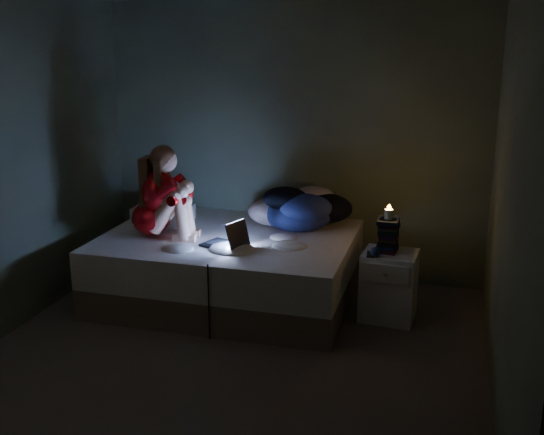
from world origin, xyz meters
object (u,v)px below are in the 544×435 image
at_px(laptop, 224,232).
at_px(phone, 372,255).
at_px(nightstand, 389,286).
at_px(candle, 389,216).
at_px(woman, 150,191).
at_px(bed, 229,267).

relative_size(laptop, phone, 2.50).
relative_size(nightstand, candle, 7.10).
height_order(woman, laptop, woman).
relative_size(woman, laptop, 2.29).
relative_size(bed, laptop, 6.06).
bearing_deg(candle, nightstand, -52.53).
relative_size(laptop, candle, 4.38).
xyz_separation_m(bed, woman, (-0.61, -0.23, 0.69)).
xyz_separation_m(bed, phone, (1.26, -0.17, 0.28)).
bearing_deg(phone, woman, 172.90).
relative_size(woman, phone, 5.73).
bearing_deg(nightstand, bed, -178.39).
relative_size(bed, woman, 2.65).
distance_m(bed, nightstand, 1.40).
height_order(woman, phone, woman).
distance_m(bed, candle, 1.48).
distance_m(laptop, candle, 1.34).
distance_m(nightstand, candle, 0.58).
bearing_deg(laptop, woman, -167.01).
xyz_separation_m(laptop, phone, (1.19, 0.14, -0.13)).
distance_m(laptop, phone, 1.21).
distance_m(woman, laptop, 0.74).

